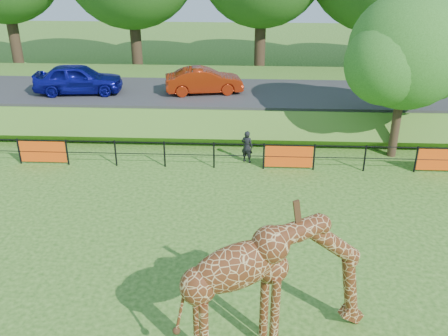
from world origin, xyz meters
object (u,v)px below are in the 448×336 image
(visitor, at_px, (247,147))
(car_red, at_px, (204,81))
(tree_east, at_px, (409,56))
(car_blue, at_px, (78,79))
(giraffe, at_px, (276,285))

(visitor, bearing_deg, car_red, -42.73)
(visitor, height_order, tree_east, tree_east)
(car_blue, relative_size, tree_east, 0.63)
(giraffe, xyz_separation_m, car_blue, (-9.10, 14.89, 0.51))
(car_red, relative_size, tree_east, 0.56)
(giraffe, xyz_separation_m, visitor, (-0.71, 10.11, -0.95))
(giraffe, distance_m, tree_east, 12.70)
(car_red, relative_size, visitor, 2.77)
(giraffe, bearing_deg, tree_east, 42.78)
(giraffe, height_order, visitor, giraffe)
(visitor, xyz_separation_m, tree_east, (6.27, 0.99, 3.60))
(car_blue, distance_m, car_red, 6.21)
(car_blue, xyz_separation_m, tree_east, (14.66, -3.79, 2.13))
(giraffe, relative_size, tree_east, 0.68)
(visitor, relative_size, tree_east, 0.20)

